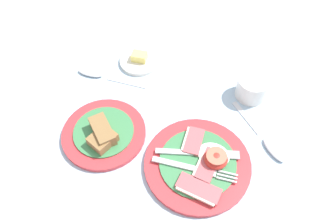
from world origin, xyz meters
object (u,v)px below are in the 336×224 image
Objects in this scene: bread_plate at (104,133)px; sugar_cup at (252,87)px; butter_dish at (140,60)px; teaspoon_by_saucer at (266,141)px; breakfast_plate at (200,163)px; teaspoon_near_cup at (100,75)px.

bread_plate is 2.49× the size of sugar_cup.
butter_dish is (-0.04, 0.25, -0.00)m from bread_plate.
butter_dish is at bearing -157.78° from teaspoon_by_saucer.
teaspoon_near_cup is at bearing 158.32° from breakfast_plate.
breakfast_plate is 1.21× the size of teaspoon_near_cup.
butter_dish is 0.67× the size of teaspoon_by_saucer.
sugar_cup reaches higher than teaspoon_near_cup.
butter_dish is 0.40m from teaspoon_by_saucer.
sugar_cup is at bearing 2.68° from butter_dish.
teaspoon_near_cup is (-0.07, -0.09, -0.00)m from butter_dish.
teaspoon_by_saucer is (0.12, 0.12, -0.01)m from breakfast_plate.
teaspoon_by_saucer is (0.39, -0.11, -0.00)m from butter_dish.
butter_dish is at bearing 98.71° from bread_plate.
sugar_cup is 0.40m from teaspoon_near_cup.
breakfast_plate is 0.23m from bread_plate.
sugar_cup is 0.40× the size of teaspoon_near_cup.
teaspoon_by_saucer and teaspoon_near_cup have the same top height.
bread_plate reaches higher than teaspoon_by_saucer.
breakfast_plate is 0.17m from teaspoon_by_saucer.
bread_plate is 1.78× the size of butter_dish.
sugar_cup is 0.31m from butter_dish.
teaspoon_by_saucer is (0.07, -0.12, -0.03)m from sugar_cup.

